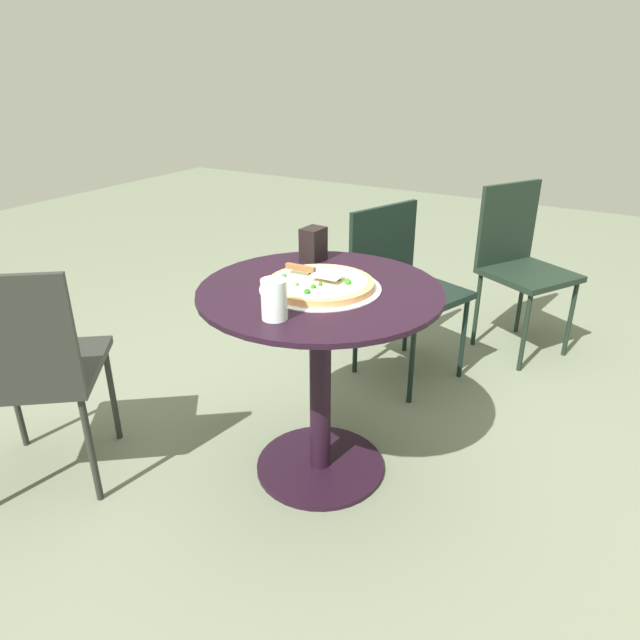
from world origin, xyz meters
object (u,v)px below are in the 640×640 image
patio_table (320,350)px  patio_chair_far (26,364)px  napkin_dispenser (313,244)px  pizza_on_tray (320,285)px  drinking_cup (274,299)px  pizza_server (313,271)px  patio_chair_corner (519,257)px  patio_chair_near (401,279)px

patio_table → patio_chair_far: bearing=35.9°
patio_table → napkin_dispenser: napkin_dispenser is taller
patio_table → patio_chair_far: 0.99m
patio_table → napkin_dispenser: 0.42m
pizza_on_tray → drinking_cup: size_ratio=3.36×
pizza_server → patio_chair_corner: patio_chair_corner is taller
pizza_on_tray → pizza_server: 0.05m
patio_table → patio_chair_near: 0.87m
pizza_server → napkin_dispenser: (0.14, -0.23, 0.01)m
pizza_on_tray → pizza_server: pizza_server is taller
pizza_on_tray → patio_table: bearing=-108.5°
patio_table → napkin_dispenser: size_ratio=6.58×
patio_chair_far → patio_table: bearing=-144.1°
patio_table → drinking_cup: drinking_cup is taller
patio_chair_corner → patio_chair_far: bearing=60.0°
pizza_server → patio_chair_far: patio_chair_far is taller
patio_chair_near → patio_table: bearing=94.1°
pizza_on_tray → patio_chair_corner: size_ratio=0.47×
drinking_cup → napkin_dispenser: size_ratio=0.96×
drinking_cup → patio_chair_near: drinking_cup is taller
patio_table → patio_chair_near: (0.06, -0.87, -0.02)m
patio_table → pizza_server: bearing=-16.8°
napkin_dispenser → patio_chair_near: 0.71m
patio_table → napkin_dispenser: bearing=-54.6°
pizza_on_tray → patio_chair_near: bearing=-85.9°
drinking_cup → pizza_server: bearing=-82.1°
napkin_dispenser → patio_chair_far: (0.63, 0.83, -0.30)m
pizza_on_tray → drinking_cup: drinking_cup is taller
patio_chair_far → napkin_dispenser: bearing=-127.4°
drinking_cup → patio_chair_near: bearing=-86.5°
pizza_server → drinking_cup: (-0.04, 0.29, 0.01)m
napkin_dispenser → pizza_server: bearing=34.8°
drinking_cup → patio_chair_far: patio_chair_far is taller
napkin_dispenser → patio_chair_near: napkin_dispenser is taller
pizza_server → patio_chair_corner: size_ratio=0.24×
napkin_dispenser → patio_chair_near: bearing=173.7°
patio_table → pizza_server: (0.03, -0.01, 0.28)m
napkin_dispenser → patio_chair_near: (-0.11, -0.62, -0.32)m
drinking_cup → napkin_dispenser: napkin_dispenser is taller
pizza_server → patio_chair_corner: bearing=-105.4°
patio_chair_near → patio_chair_corner: size_ratio=0.94×
patio_table → patio_chair_corner: patio_chair_corner is taller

